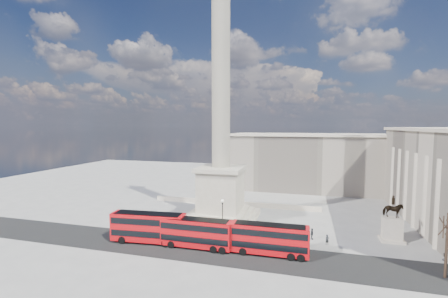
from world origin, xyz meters
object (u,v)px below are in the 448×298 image
red_bus_c (270,239)px  pedestrian_crossing (312,234)px  red_bus_b (197,233)px  victorian_lamp (222,214)px  nelsons_column (221,156)px  equestrian_statue (392,226)px  pedestrian_walking (327,240)px  pedestrian_standing (444,260)px  red_bus_a (149,227)px

red_bus_c → pedestrian_crossing: (6.09, 7.96, -1.47)m
red_bus_b → victorian_lamp: (2.38, 6.36, 1.31)m
nelsons_column → victorian_lamp: size_ratio=7.90×
equestrian_statue → nelsons_column: bearing=173.4°
red_bus_c → equestrian_statue: size_ratio=1.48×
nelsons_column → victorian_lamp: bearing=-72.3°
equestrian_statue → pedestrian_crossing: size_ratio=4.11×
victorian_lamp → equestrian_statue: (27.66, 4.60, -1.08)m
red_bus_b → pedestrian_walking: (19.72, 6.64, -1.57)m
red_bus_c → victorian_lamp: bearing=145.9°
pedestrian_walking → pedestrian_standing: bearing=-40.2°
red_bus_a → red_bus_c: size_ratio=1.08×
red_bus_c → pedestrian_standing: bearing=5.7°
red_bus_b → red_bus_c: size_ratio=1.00×
red_bus_a → victorian_lamp: (10.64, 6.48, 1.15)m
victorian_lamp → equestrian_statue: equestrian_statue is taller
pedestrian_walking → pedestrian_standing: 15.22m
equestrian_statue → pedestrian_walking: 11.34m
red_bus_c → pedestrian_walking: red_bus_c is taller
pedestrian_standing → pedestrian_crossing: (-17.09, 5.41, -0.00)m
equestrian_statue → pedestrian_crossing: bearing=-168.5°
equestrian_statue → pedestrian_walking: size_ratio=4.60×
pedestrian_standing → pedestrian_crossing: pedestrian_standing is taller
nelsons_column → red_bus_c: nelsons_column is taller
red_bus_c → pedestrian_standing: 23.36m
pedestrian_walking → nelsons_column: bearing=132.2°
nelsons_column → red_bus_b: size_ratio=4.41×
nelsons_column → red_bus_b: 17.90m
red_bus_c → victorian_lamp: 10.80m
pedestrian_walking → red_bus_c: bearing=-169.9°
pedestrian_crossing → pedestrian_standing: bearing=-114.5°
red_bus_a → pedestrian_walking: size_ratio=7.36×
nelsons_column → pedestrian_walking: size_ratio=29.93×
nelsons_column → victorian_lamp: (2.59, -8.12, -9.20)m
victorian_lamp → pedestrian_standing: bearing=-6.0°
nelsons_column → pedestrian_walking: 24.59m
pedestrian_crossing → pedestrian_walking: bearing=-134.1°
nelsons_column → red_bus_a: nelsons_column is taller
red_bus_b → pedestrian_standing: size_ratio=6.04×
red_bus_c → equestrian_statue: equestrian_statue is taller
red_bus_c → equestrian_statue: (18.73, 10.54, 0.23)m
pedestrian_walking → pedestrian_standing: (14.77, -3.65, 0.10)m
pedestrian_crossing → red_bus_a: bearing=101.5°
nelsons_column → pedestrian_standing: bearing=-18.3°
victorian_lamp → equestrian_statue: size_ratio=0.82×
red_bus_a → red_bus_c: 19.58m
nelsons_column → victorian_lamp: nelsons_column is taller
red_bus_c → nelsons_column: bearing=128.8°
red_bus_a → red_bus_c: (19.57, 0.55, -0.16)m
pedestrian_standing → red_bus_a: bearing=-38.3°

